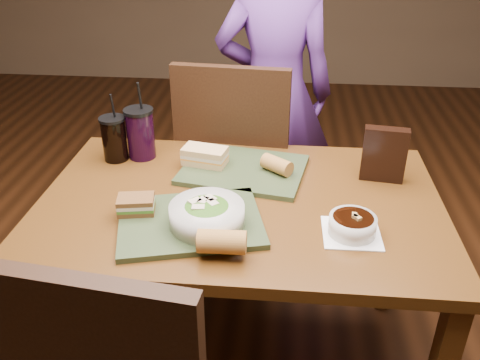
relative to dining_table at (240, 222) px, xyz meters
The scene contains 15 objects.
ground 0.66m from the dining_table, ahead, with size 6.00×6.00×0.00m, color #381C0B.
dining_table is the anchor object (origin of this frame).
chair_far 0.55m from the dining_table, 98.15° to the left, with size 0.49×0.49×1.06m.
diner 0.95m from the dining_table, 85.34° to the left, with size 0.57×0.37×1.56m, color #562C79.
tray_near 0.23m from the dining_table, 129.55° to the right, with size 0.42×0.32×0.02m, color #2E3C21.
tray_far 0.21m from the dining_table, 91.58° to the left, with size 0.42×0.32×0.02m, color #2E3C21.
salad_bowl 0.25m from the dining_table, 113.55° to the right, with size 0.22×0.22×0.07m.
soup_bowl 0.40m from the dining_table, 25.80° to the right, with size 0.17×0.17×0.07m.
sandwich_near 0.36m from the dining_table, 156.10° to the right, with size 0.12×0.09×0.05m.
sandwich_far 0.29m from the dining_table, 125.63° to the left, with size 0.17×0.11×0.06m.
baguette_near 0.34m from the dining_table, 93.62° to the right, with size 0.07×0.07×0.13m, color #AD7533.
baguette_far 0.24m from the dining_table, 55.38° to the left, with size 0.05×0.05×0.11m, color #AD7533.
cup_cola 0.57m from the dining_table, 153.46° to the left, with size 0.09×0.09×0.26m.
cup_berry 0.51m from the dining_table, 145.36° to the left, with size 0.11×0.11×0.29m.
chip_bag 0.54m from the dining_table, 20.46° to the left, with size 0.15×0.04×0.19m, color black.
Camera 1 is at (0.13, -1.40, 1.60)m, focal length 38.00 mm.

